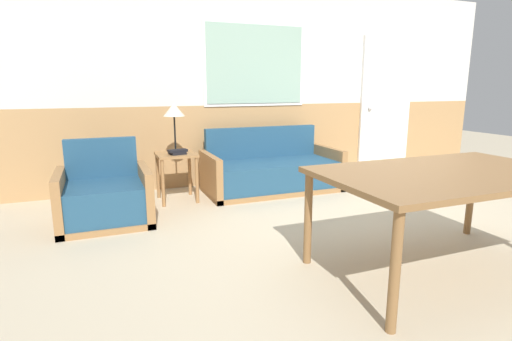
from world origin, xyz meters
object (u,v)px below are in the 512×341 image
couch (271,172)px  dining_table (447,180)px  armchair (105,198)px  side_table (176,163)px  table_lamp (174,112)px

couch → dining_table: size_ratio=0.96×
armchair → side_table: armchair is taller
couch → table_lamp: (-1.22, 0.06, 0.80)m
armchair → dining_table: armchair is taller
side_table → dining_table: (1.45, -2.57, 0.24)m
armchair → side_table: 0.98m
side_table → dining_table: 2.96m
armchair → table_lamp: (0.83, 0.59, 0.80)m
armchair → dining_table: 3.09m
table_lamp → side_table: bearing=-98.6°
side_table → armchair: bearing=-148.0°
table_lamp → armchair: bearing=-144.6°
couch → side_table: 1.25m
couch → armchair: size_ratio=1.99×
side_table → table_lamp: bearing=81.4°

